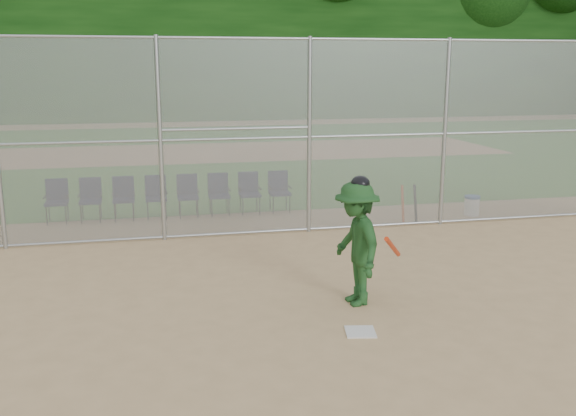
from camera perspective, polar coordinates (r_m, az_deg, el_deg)
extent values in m
plane|color=tan|center=(8.75, 3.59, -10.58)|extent=(100.00, 100.00, 0.00)
plane|color=#2A651E|center=(26.05, -7.40, 4.93)|extent=(100.00, 100.00, 0.00)
plane|color=tan|center=(26.05, -7.40, 4.94)|extent=(24.00, 24.00, 0.00)
cube|color=gray|center=(13.00, -2.39, 6.23)|extent=(16.00, 0.02, 4.00)
cylinder|color=#9EA3A8|center=(12.93, -2.47, 14.85)|extent=(16.00, 0.05, 0.05)
cube|color=black|center=(42.83, -9.77, 15.19)|extent=(80.00, 5.00, 11.00)
cube|color=silver|center=(8.64, 6.45, -10.88)|extent=(0.45, 0.45, 0.02)
imported|color=#1C471E|center=(9.35, 6.09, -3.16)|extent=(0.77, 1.23, 1.83)
ellipsoid|color=black|center=(9.15, 6.22, 2.17)|extent=(0.27, 0.30, 0.23)
cylinder|color=red|center=(9.11, 9.28, -3.43)|extent=(0.50, 0.67, 0.48)
cylinder|color=white|center=(15.58, 16.02, 0.12)|extent=(0.34, 0.34, 0.41)
cylinder|color=#234E99|center=(15.54, 16.07, 0.95)|extent=(0.36, 0.36, 0.05)
cylinder|color=#D84C14|center=(14.45, 10.16, 0.35)|extent=(0.06, 0.23, 0.85)
cylinder|color=black|center=(14.57, 11.25, 0.39)|extent=(0.06, 0.26, 0.84)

